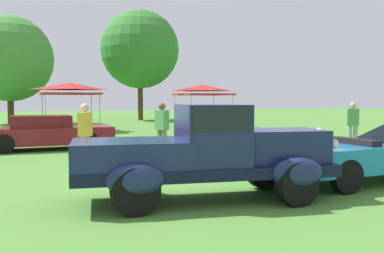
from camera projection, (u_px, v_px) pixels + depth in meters
The scene contains 11 objects.
ground_plane at pixel (185, 197), 7.81m from camera, with size 120.00×120.00×0.00m, color #4C8433.
feature_pickup_truck at pixel (206, 152), 7.47m from camera, with size 4.74×2.40×1.70m.
neighbor_convertible at pixel (374, 154), 9.33m from camera, with size 4.63×1.81×1.40m.
show_car_burgundy at pixel (45, 133), 15.10m from camera, with size 4.59×1.73×1.22m.
spectator_near_truck at pixel (162, 128), 12.99m from camera, with size 0.38×0.46×1.69m.
spectator_by_row at pixel (353, 124), 15.34m from camera, with size 0.46×0.43×1.69m.
spectator_far_side at pixel (85, 134), 10.70m from camera, with size 0.41×0.47×1.69m.
canopy_tent_center_field at pixel (70, 88), 23.32m from camera, with size 3.07×3.07×2.71m.
canopy_tent_right_field at pixel (203, 89), 26.66m from camera, with size 3.09×3.09×2.71m.
treeline_mid_left at pixel (9, 59), 30.64m from camera, with size 6.23×6.23×7.86m.
treeline_center at pixel (140, 50), 36.21m from camera, with size 6.68×6.68×9.40m.
Camera 1 is at (-2.86, -7.16, 1.79)m, focal length 39.65 mm.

